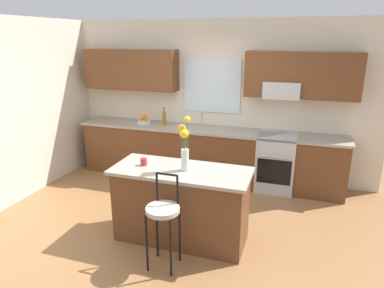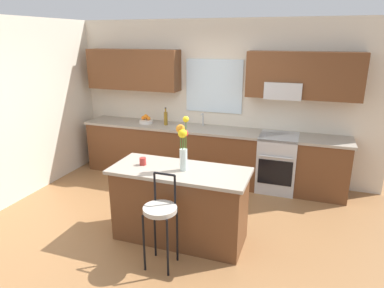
% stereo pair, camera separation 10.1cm
% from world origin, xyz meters
% --- Properties ---
extents(ground_plane, '(14.00, 14.00, 0.00)m').
position_xyz_m(ground_plane, '(0.00, 0.00, 0.00)').
color(ground_plane, olive).
extents(wall_left, '(0.12, 4.60, 2.70)m').
position_xyz_m(wall_left, '(-2.56, 0.30, 1.35)').
color(wall_left, beige).
rests_on(wall_left, ground).
extents(back_wall_assembly, '(5.60, 0.50, 2.70)m').
position_xyz_m(back_wall_assembly, '(0.02, 1.99, 1.51)').
color(back_wall_assembly, beige).
rests_on(back_wall_assembly, ground).
extents(counter_run, '(4.56, 0.64, 0.92)m').
position_xyz_m(counter_run, '(-0.00, 1.70, 0.47)').
color(counter_run, brown).
rests_on(counter_run, ground).
extents(sink_faucet, '(0.02, 0.13, 0.23)m').
position_xyz_m(sink_faucet, '(-0.15, 1.84, 1.06)').
color(sink_faucet, '#B7BABC').
rests_on(sink_faucet, counter_run).
extents(oven_range, '(0.60, 0.64, 0.92)m').
position_xyz_m(oven_range, '(1.18, 1.68, 0.46)').
color(oven_range, '#B7BABC').
rests_on(oven_range, ground).
extents(kitchen_island, '(1.64, 0.70, 0.92)m').
position_xyz_m(kitchen_island, '(0.21, -0.20, 0.46)').
color(kitchen_island, brown).
rests_on(kitchen_island, ground).
extents(bar_stool_near, '(0.36, 0.36, 1.04)m').
position_xyz_m(bar_stool_near, '(0.21, -0.76, 0.64)').
color(bar_stool_near, black).
rests_on(bar_stool_near, ground).
extents(flower_vase, '(0.16, 0.15, 0.65)m').
position_xyz_m(flower_vase, '(0.26, -0.20, 1.26)').
color(flower_vase, silver).
rests_on(flower_vase, kitchen_island).
extents(mug_ceramic, '(0.08, 0.08, 0.09)m').
position_xyz_m(mug_ceramic, '(-0.27, -0.20, 0.97)').
color(mug_ceramic, '#A52D28').
rests_on(mug_ceramic, kitchen_island).
extents(fruit_bowl_oranges, '(0.24, 0.24, 0.16)m').
position_xyz_m(fruit_bowl_oranges, '(-1.17, 1.70, 0.97)').
color(fruit_bowl_oranges, silver).
rests_on(fruit_bowl_oranges, counter_run).
extents(bottle_olive_oil, '(0.06, 0.06, 0.31)m').
position_xyz_m(bottle_olive_oil, '(-0.79, 1.70, 1.04)').
color(bottle_olive_oil, olive).
rests_on(bottle_olive_oil, counter_run).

